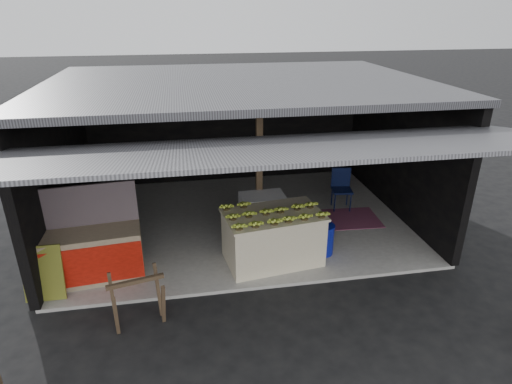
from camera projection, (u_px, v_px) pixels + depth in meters
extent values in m
plane|color=black|center=(262.00, 289.00, 7.06)|extent=(80.00, 80.00, 0.00)
cube|color=gray|center=(240.00, 220.00, 9.31)|extent=(7.00, 5.00, 0.06)
cube|color=black|center=(226.00, 125.00, 10.98)|extent=(7.00, 0.15, 2.90)
cube|color=black|center=(58.00, 165.00, 8.16)|extent=(0.15, 5.00, 2.90)
cube|color=black|center=(399.00, 146.00, 9.28)|extent=(0.15, 5.00, 2.90)
cube|color=#232326|center=(238.00, 83.00, 8.15)|extent=(7.20, 5.20, 0.12)
cube|color=#232326|center=(278.00, 148.00, 5.12)|extent=(7.40, 2.47, 0.48)
cube|color=#4D3926|center=(259.00, 165.00, 8.24)|extent=(0.12, 0.12, 2.85)
cube|color=silver|center=(273.00, 238.00, 7.60)|extent=(1.76, 1.20, 0.90)
cube|color=silver|center=(273.00, 215.00, 7.42)|extent=(1.83, 1.27, 0.04)
cube|color=white|center=(262.00, 217.00, 8.32)|extent=(0.86, 0.59, 0.94)
cube|color=navy|center=(265.00, 222.00, 8.04)|extent=(0.66, 0.04, 0.28)
cube|color=#B21414|center=(265.00, 237.00, 8.17)|extent=(0.42, 0.03, 0.09)
cube|color=#998466|center=(95.00, 255.00, 7.13)|extent=(1.59, 0.82, 0.86)
cube|color=red|center=(91.00, 266.00, 6.82)|extent=(1.53, 0.17, 0.67)
cube|color=white|center=(91.00, 266.00, 6.81)|extent=(0.52, 0.06, 0.17)
cube|color=#171746|center=(91.00, 205.00, 7.07)|extent=(1.53, 0.20, 0.72)
cube|color=black|center=(43.00, 274.00, 6.59)|extent=(0.60, 0.23, 0.89)
cube|color=#4D3926|center=(116.00, 316.00, 5.84)|extent=(0.12, 0.30, 0.79)
cube|color=#4D3926|center=(163.00, 304.00, 6.07)|extent=(0.12, 0.30, 0.79)
cube|color=#4D3926|center=(113.00, 300.00, 6.16)|extent=(0.12, 0.30, 0.79)
cube|color=#4D3926|center=(158.00, 289.00, 6.40)|extent=(0.12, 0.30, 0.79)
cube|color=#4D3926|center=(135.00, 282.00, 5.98)|extent=(0.79, 0.24, 0.06)
cylinder|color=navy|center=(323.00, 240.00, 7.89)|extent=(0.38, 0.38, 0.55)
cylinder|color=#091033|center=(335.00, 203.00, 9.52)|extent=(0.03, 0.03, 0.45)
cylinder|color=#091033|center=(350.00, 203.00, 9.53)|extent=(0.03, 0.03, 0.45)
cylinder|color=#091033|center=(332.00, 196.00, 9.84)|extent=(0.03, 0.03, 0.45)
cylinder|color=#091033|center=(347.00, 196.00, 9.85)|extent=(0.03, 0.03, 0.45)
cube|color=#091033|center=(342.00, 190.00, 9.60)|extent=(0.50, 0.50, 0.04)
cube|color=#091033|center=(341.00, 177.00, 9.68)|extent=(0.43, 0.11, 0.46)
cube|color=maroon|center=(344.00, 219.00, 9.28)|extent=(1.56, 1.09, 0.01)
cube|color=black|center=(194.00, 112.00, 10.60)|extent=(0.32, 0.03, 0.42)
cube|color=#4C4C59|center=(194.00, 112.00, 10.59)|extent=(0.26, 0.02, 0.34)
cube|color=black|center=(218.00, 110.00, 10.69)|extent=(0.32, 0.03, 0.42)
cube|color=#4C4C59|center=(218.00, 110.00, 10.67)|extent=(0.26, 0.02, 0.34)
cube|color=black|center=(245.00, 108.00, 10.80)|extent=(0.32, 0.03, 0.42)
cube|color=#4C4C59|center=(246.00, 108.00, 10.78)|extent=(0.26, 0.02, 0.34)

